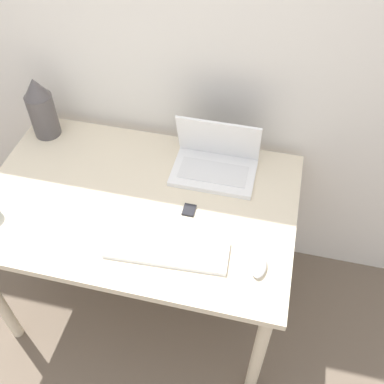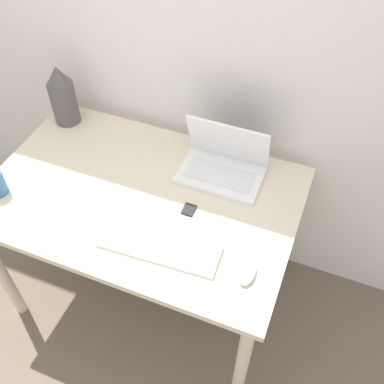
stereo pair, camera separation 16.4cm
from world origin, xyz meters
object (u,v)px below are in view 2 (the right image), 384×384
Objects in this scene: keyboard at (159,246)px; vase at (62,95)px; laptop at (223,163)px; mouse at (248,273)px; mp3_player at (189,210)px.

vase reaches higher than keyboard.
laptop is 0.45m from keyboard.
vase reaches higher than laptop.
keyboard is 0.33m from mouse.
mp3_player is at bearing -102.14° from laptop.
vase is 0.79m from mp3_player.
mouse is at bearing -61.16° from laptop.
vase is (-0.78, 0.06, 0.09)m from laptop.
mp3_player is (0.72, -0.30, -0.13)m from vase.
mouse reaches higher than keyboard.
mouse is at bearing -33.40° from mp3_player.
keyboard is at bearing -99.47° from mp3_player.
keyboard is 7.91× the size of mp3_player.
laptop reaches higher than mouse.
vase is at bearing 175.86° from laptop.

